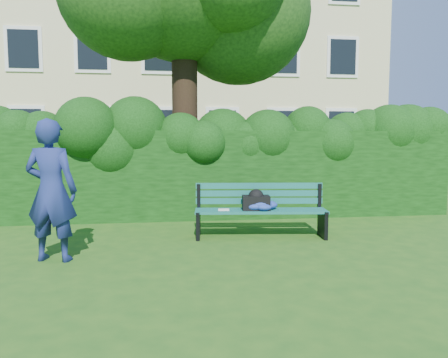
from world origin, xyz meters
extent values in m
plane|color=#215117|center=(0.00, 0.00, 0.00)|extent=(80.00, 80.00, 0.00)
cube|color=beige|center=(0.00, 14.00, 6.00)|extent=(16.00, 8.00, 12.00)
cube|color=white|center=(-6.00, 9.98, 2.00)|extent=(1.30, 0.08, 1.60)
cube|color=black|center=(-6.00, 9.94, 2.00)|extent=(1.05, 0.04, 1.35)
cube|color=white|center=(-3.60, 9.98, 2.00)|extent=(1.30, 0.08, 1.60)
cube|color=black|center=(-3.60, 9.94, 2.00)|extent=(1.05, 0.04, 1.35)
cube|color=white|center=(-1.20, 9.98, 2.00)|extent=(1.30, 0.08, 1.60)
cube|color=black|center=(-1.20, 9.94, 2.00)|extent=(1.05, 0.04, 1.35)
cube|color=white|center=(1.20, 9.98, 2.00)|extent=(1.30, 0.08, 1.60)
cube|color=black|center=(1.20, 9.94, 2.00)|extent=(1.05, 0.04, 1.35)
cube|color=white|center=(3.60, 9.98, 2.00)|extent=(1.30, 0.08, 1.60)
cube|color=black|center=(3.60, 9.94, 2.00)|extent=(1.05, 0.04, 1.35)
cube|color=white|center=(6.00, 9.98, 2.00)|extent=(1.30, 0.08, 1.60)
cube|color=black|center=(6.00, 9.94, 2.00)|extent=(1.05, 0.04, 1.35)
cube|color=white|center=(-6.00, 9.98, 4.80)|extent=(1.30, 0.08, 1.60)
cube|color=black|center=(-6.00, 9.94, 4.80)|extent=(1.05, 0.04, 1.35)
cube|color=white|center=(-3.60, 9.98, 4.80)|extent=(1.30, 0.08, 1.60)
cube|color=black|center=(-3.60, 9.94, 4.80)|extent=(1.05, 0.04, 1.35)
cube|color=white|center=(-1.20, 9.98, 4.80)|extent=(1.30, 0.08, 1.60)
cube|color=black|center=(-1.20, 9.94, 4.80)|extent=(1.05, 0.04, 1.35)
cube|color=white|center=(1.20, 9.98, 4.80)|extent=(1.30, 0.08, 1.60)
cube|color=black|center=(1.20, 9.94, 4.80)|extent=(1.05, 0.04, 1.35)
cube|color=white|center=(3.60, 9.98, 4.80)|extent=(1.30, 0.08, 1.60)
cube|color=black|center=(3.60, 9.94, 4.80)|extent=(1.05, 0.04, 1.35)
cube|color=white|center=(6.00, 9.98, 4.80)|extent=(1.30, 0.08, 1.60)
cube|color=black|center=(6.00, 9.94, 4.80)|extent=(1.05, 0.04, 1.35)
cube|color=black|center=(0.00, 2.20, 0.90)|extent=(10.00, 1.00, 1.80)
cylinder|color=black|center=(-0.55, 3.17, 2.49)|extent=(0.57, 0.57, 4.98)
sphere|color=#153511|center=(0.75, 3.57, 4.58)|extent=(3.36, 3.36, 3.36)
cube|color=#0E483B|center=(0.54, -0.01, 0.45)|extent=(2.18, 0.34, 0.04)
cube|color=#0E483B|center=(0.56, 0.11, 0.45)|extent=(2.18, 0.34, 0.04)
cube|color=#0E483B|center=(0.57, 0.23, 0.45)|extent=(2.18, 0.34, 0.04)
cube|color=#0E483B|center=(0.58, 0.35, 0.45)|extent=(2.18, 0.34, 0.04)
cube|color=#0E483B|center=(0.59, 0.43, 0.58)|extent=(2.18, 0.27, 0.10)
cube|color=#0E483B|center=(0.59, 0.44, 0.71)|extent=(2.18, 0.27, 0.10)
cube|color=#0E483B|center=(0.59, 0.45, 0.84)|extent=(2.18, 0.27, 0.10)
cube|color=black|center=(-0.47, 0.29, 0.22)|extent=(0.11, 0.50, 0.44)
cube|color=black|center=(-0.45, 0.54, 0.65)|extent=(0.07, 0.07, 0.45)
cube|color=black|center=(-0.48, 0.24, 0.44)|extent=(0.11, 0.42, 0.05)
cube|color=black|center=(1.60, 0.06, 0.22)|extent=(0.11, 0.50, 0.44)
cube|color=black|center=(1.63, 0.32, 0.65)|extent=(0.07, 0.07, 0.45)
cube|color=black|center=(1.59, 0.01, 0.44)|extent=(0.11, 0.42, 0.05)
cube|color=white|center=(-0.06, 0.19, 0.48)|extent=(0.19, 0.15, 0.02)
cube|color=black|center=(0.48, 0.18, 0.59)|extent=(0.48, 0.34, 0.24)
imported|color=navy|center=(-2.54, -0.78, 0.96)|extent=(0.79, 0.60, 1.93)
camera|label=1|loc=(-1.01, -6.87, 1.70)|focal=35.00mm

